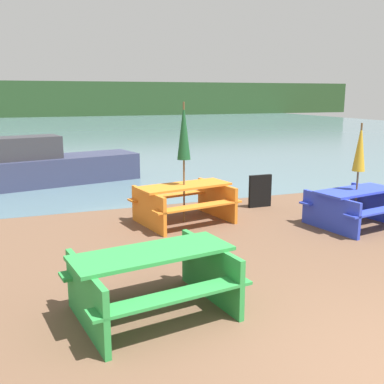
% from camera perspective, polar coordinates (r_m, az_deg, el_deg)
% --- Properties ---
extents(water, '(60.00, 50.00, 0.00)m').
position_cam_1_polar(water, '(35.10, -14.92, 7.75)').
color(water, slate).
rests_on(water, ground_plane).
extents(far_treeline, '(80.00, 1.60, 4.00)m').
position_cam_1_polar(far_treeline, '(54.96, -17.13, 11.22)').
color(far_treeline, '#284723').
rests_on(far_treeline, water).
extents(picnic_table_green, '(2.06, 1.66, 0.78)m').
position_cam_1_polar(picnic_table_green, '(5.36, -5.01, -10.56)').
color(picnic_table_green, green).
rests_on(picnic_table_green, ground_plane).
extents(picnic_table_blue, '(1.91, 1.66, 0.72)m').
position_cam_1_polar(picnic_table_blue, '(9.41, 20.05, -1.41)').
color(picnic_table_blue, blue).
rests_on(picnic_table_blue, ground_plane).
extents(picnic_table_orange, '(2.12, 1.72, 0.77)m').
position_cam_1_polar(picnic_table_orange, '(9.07, -1.01, -0.93)').
color(picnic_table_orange, orange).
rests_on(picnic_table_orange, ground_plane).
extents(umbrella_gold, '(0.24, 0.24, 2.02)m').
position_cam_1_polar(umbrella_gold, '(9.23, 20.55, 5.19)').
color(umbrella_gold, brown).
rests_on(umbrella_gold, ground_plane).
extents(umbrella_darkgreen, '(0.27, 0.27, 2.41)m').
position_cam_1_polar(umbrella_darkgreen, '(8.86, -1.05, 7.60)').
color(umbrella_darkgreen, brown).
rests_on(umbrella_darkgreen, ground_plane).
extents(boat, '(5.12, 2.46, 1.40)m').
position_cam_1_polar(boat, '(13.58, -18.01, 3.15)').
color(boat, '#333856').
rests_on(boat, water).
extents(signboard, '(0.55, 0.08, 0.75)m').
position_cam_1_polar(signboard, '(10.42, 8.64, 0.12)').
color(signboard, black).
rests_on(signboard, ground_plane).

